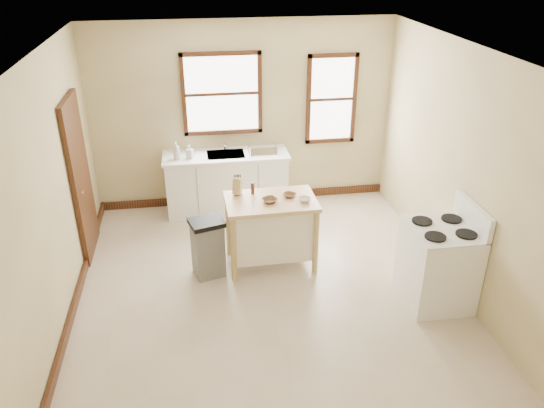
{
  "coord_description": "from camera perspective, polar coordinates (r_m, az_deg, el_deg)",
  "views": [
    {
      "loc": [
        -0.74,
        -5.15,
        3.8
      ],
      "look_at": [
        0.12,
        0.4,
        0.96
      ],
      "focal_mm": 35.0,
      "sensor_mm": 36.0,
      "label": 1
    }
  ],
  "objects": [
    {
      "name": "baseboard_back",
      "position": [
        8.53,
        -2.9,
        0.77
      ],
      "size": [
        4.5,
        0.04,
        0.12
      ],
      "primitive_type": "cube",
      "color": "black",
      "rests_on": "ground"
    },
    {
      "name": "soap_bottle_b",
      "position": [
        7.79,
        -8.85,
        5.59
      ],
      "size": [
        0.12,
        0.12,
        0.2
      ],
      "primitive_type": "imported",
      "rotation": [
        0.0,
        0.0,
        -0.42
      ],
      "color": "#B2B2B2",
      "rests_on": "sink_counter"
    },
    {
      "name": "ceiling",
      "position": [
        5.3,
        -0.62,
        15.95
      ],
      "size": [
        5.0,
        5.0,
        0.0
      ],
      "primitive_type": "plane",
      "rotation": [
        3.14,
        0.0,
        0.0
      ],
      "color": "white",
      "rests_on": "ground"
    },
    {
      "name": "floor",
      "position": [
        6.45,
        -0.5,
        -9.3
      ],
      "size": [
        5.0,
        5.0,
        0.0
      ],
      "primitive_type": "plane",
      "color": "beige",
      "rests_on": "ground"
    },
    {
      "name": "baseboard_left",
      "position": [
        6.54,
        -20.44,
        -10.05
      ],
      "size": [
        0.04,
        5.0,
        0.12
      ],
      "primitive_type": "cube",
      "color": "black",
      "rests_on": "ground"
    },
    {
      "name": "bowl_c",
      "position": [
        6.46,
        3.55,
        0.47
      ],
      "size": [
        0.18,
        0.18,
        0.05
      ],
      "primitive_type": "imported",
      "rotation": [
        0.0,
        0.0,
        -0.3
      ],
      "color": "silver",
      "rests_on": "kitchen_island"
    },
    {
      "name": "bowl_b",
      "position": [
        6.57,
        1.89,
        0.95
      ],
      "size": [
        0.22,
        0.22,
        0.04
      ],
      "primitive_type": "imported",
      "rotation": [
        0.0,
        0.0,
        0.95
      ],
      "color": "brown",
      "rests_on": "kitchen_island"
    },
    {
      "name": "window_main",
      "position": [
        7.92,
        -5.4,
        11.7
      ],
      "size": [
        1.17,
        0.06,
        1.22
      ],
      "primitive_type": null,
      "color": "black",
      "rests_on": "wall_back"
    },
    {
      "name": "wall_left",
      "position": [
        5.88,
        -22.79,
        0.51
      ],
      "size": [
        0.04,
        5.0,
        2.8
      ],
      "primitive_type": "cube",
      "color": "beige",
      "rests_on": "ground"
    },
    {
      "name": "wall_back",
      "position": [
        8.06,
        -3.15,
        9.45
      ],
      "size": [
        4.5,
        0.04,
        2.8
      ],
      "primitive_type": "cube",
      "color": "beige",
      "rests_on": "ground"
    },
    {
      "name": "kitchen_island",
      "position": [
        6.72,
        -0.11,
        -3.03
      ],
      "size": [
        1.13,
        0.73,
        0.91
      ],
      "primitive_type": null,
      "rotation": [
        0.0,
        0.0,
        0.02
      ],
      "color": "tan",
      "rests_on": "ground"
    },
    {
      "name": "trash_bin",
      "position": [
        6.58,
        -6.9,
        -4.7
      ],
      "size": [
        0.47,
        0.43,
        0.77
      ],
      "primitive_type": null,
      "rotation": [
        0.0,
        0.0,
        0.28
      ],
      "color": "slate",
      "rests_on": "ground"
    },
    {
      "name": "wall_right",
      "position": [
        6.42,
        19.76,
        3.24
      ],
      "size": [
        0.04,
        5.0,
        2.8
      ],
      "primitive_type": "cube",
      "color": "beige",
      "rests_on": "ground"
    },
    {
      "name": "soap_bottle_a",
      "position": [
        7.78,
        -10.24,
        5.67
      ],
      "size": [
        0.12,
        0.12,
        0.26
      ],
      "primitive_type": "imported",
      "rotation": [
        0.0,
        0.0,
        -0.19
      ],
      "color": "#B2B2B2",
      "rests_on": "sink_counter"
    },
    {
      "name": "window_side",
      "position": [
        8.22,
        6.42,
        11.13
      ],
      "size": [
        0.77,
        0.06,
        1.37
      ],
      "primitive_type": null,
      "color": "black",
      "rests_on": "wall_back"
    },
    {
      "name": "knife_block",
      "position": [
        6.62,
        -3.74,
        1.86
      ],
      "size": [
        0.13,
        0.13,
        0.2
      ],
      "primitive_type": null,
      "rotation": [
        0.0,
        0.0,
        -0.4
      ],
      "color": "#D6B470",
      "rests_on": "kitchen_island"
    },
    {
      "name": "bowl_a",
      "position": [
        6.44,
        -0.24,
        0.4
      ],
      "size": [
        0.24,
        0.24,
        0.04
      ],
      "primitive_type": "imported",
      "rotation": [
        0.0,
        0.0,
        0.43
      ],
      "color": "brown",
      "rests_on": "kitchen_island"
    },
    {
      "name": "pepper_grinder",
      "position": [
        6.63,
        -2.1,
        1.69
      ],
      "size": [
        0.05,
        0.05,
        0.15
      ],
      "primitive_type": "cylinder",
      "rotation": [
        0.0,
        0.0,
        0.09
      ],
      "color": "#442212",
      "rests_on": "kitchen_island"
    },
    {
      "name": "door_left",
      "position": [
        7.17,
        -19.9,
        2.58
      ],
      "size": [
        0.06,
        0.9,
        2.1
      ],
      "primitive_type": "cube",
      "color": "black",
      "rests_on": "ground"
    },
    {
      "name": "sink_counter",
      "position": [
        8.09,
        -4.88,
        2.34
      ],
      "size": [
        1.86,
        0.62,
        0.92
      ],
      "primitive_type": null,
      "color": "white",
      "rests_on": "ground"
    },
    {
      "name": "gas_stove",
      "position": [
        6.27,
        17.54,
        -5.2
      ],
      "size": [
        0.76,
        0.77,
        1.22
      ],
      "primitive_type": null,
      "color": "white",
      "rests_on": "ground"
    },
    {
      "name": "faucet",
      "position": [
        8.04,
        -5.13,
        6.56
      ],
      "size": [
        0.03,
        0.03,
        0.22
      ],
      "primitive_type": "cylinder",
      "color": "silver",
      "rests_on": "sink_counter"
    },
    {
      "name": "dish_rack",
      "position": [
        7.92,
        -1.01,
        5.91
      ],
      "size": [
        0.46,
        0.37,
        0.11
      ],
      "primitive_type": null,
      "rotation": [
        0.0,
        0.0,
        -0.14
      ],
      "color": "silver",
      "rests_on": "sink_counter"
    }
  ]
}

